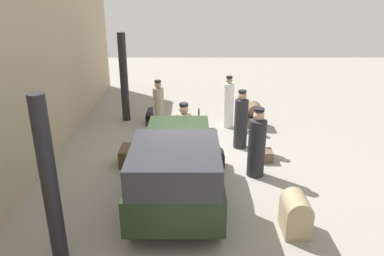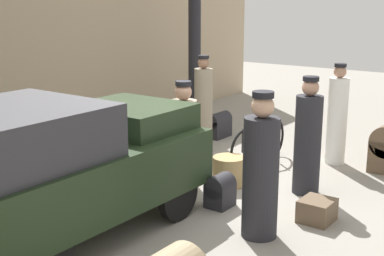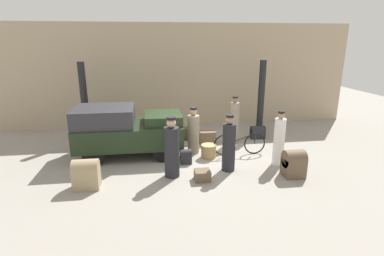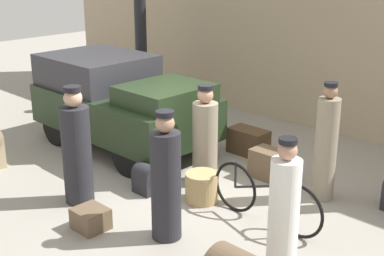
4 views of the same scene
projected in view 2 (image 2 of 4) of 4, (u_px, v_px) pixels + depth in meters
ground_plane at (195, 197)px, 7.70m from camera, size 30.00×30.00×0.00m
station_building_facade at (10, 29)px, 9.51m from camera, size 16.00×0.15×4.50m
canopy_pillar_right at (195, 59)px, 11.47m from camera, size 0.27×0.27×3.01m
truck at (59, 162)px, 6.22m from camera, size 3.48×1.82×1.67m
bicycle at (259, 145)px, 9.01m from camera, size 1.80×0.04×0.79m
wicker_basket at (229, 171)px, 8.14m from camera, size 0.50×0.50×0.44m
porter_with_bicycle at (261, 172)px, 6.25m from camera, size 0.43×0.43×1.76m
porter_lifting_near_truck at (203, 108)px, 9.73m from camera, size 0.33×0.33×1.79m
porter_carrying_trunk at (308, 141)px, 7.68m from camera, size 0.39×0.39×1.72m
conductor_in_dark_uniform at (184, 139)px, 7.98m from camera, size 0.40×0.40×1.61m
porter_standing_middle at (337, 118)px, 9.09m from camera, size 0.34×0.34×1.73m
trunk_wicker_pale at (219, 125)px, 10.93m from camera, size 0.56×0.30×0.51m
suitcase_tan_flat at (102, 158)px, 8.73m from camera, size 0.72×0.41×0.47m
suitcase_small_leather at (167, 152)px, 9.10m from camera, size 0.60×0.40×0.48m
trunk_umber_medium at (317, 210)px, 6.82m from camera, size 0.44×0.40×0.29m
trunk_barrel_dark at (220, 191)px, 7.28m from camera, size 0.36×0.31×0.46m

